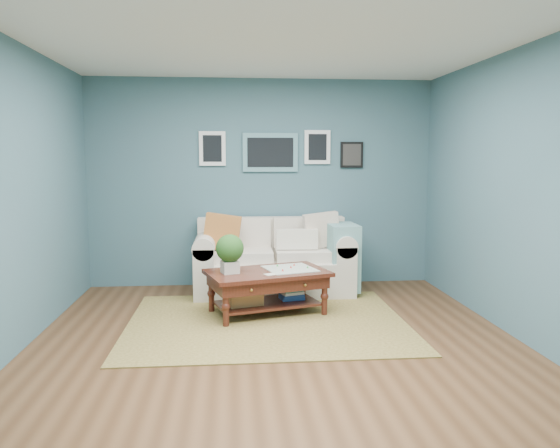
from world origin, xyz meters
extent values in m
plane|color=brown|center=(0.00, 0.00, 0.00)|extent=(5.00, 5.00, 0.00)
plane|color=white|center=(0.00, 0.00, 2.70)|extent=(5.00, 5.00, 0.00)
cube|color=#3F666E|center=(0.00, 2.50, 1.35)|extent=(4.50, 0.02, 2.70)
cube|color=#3F666E|center=(0.00, -2.50, 1.35)|extent=(4.50, 0.02, 2.70)
cube|color=#3F666E|center=(-2.25, 0.00, 1.35)|extent=(0.02, 5.00, 2.70)
cube|color=#3F666E|center=(2.25, 0.00, 1.35)|extent=(0.02, 5.00, 2.70)
cube|color=slate|center=(0.11, 2.48, 1.75)|extent=(0.72, 0.03, 0.50)
cube|color=black|center=(0.11, 2.46, 1.75)|extent=(0.60, 0.01, 0.38)
cube|color=white|center=(-0.64, 2.48, 1.80)|extent=(0.34, 0.03, 0.44)
cube|color=white|center=(0.73, 2.48, 1.82)|extent=(0.34, 0.03, 0.44)
cube|color=black|center=(1.19, 2.48, 1.72)|extent=(0.30, 0.03, 0.34)
cube|color=brown|center=(-0.05, 0.75, 0.01)|extent=(2.83, 2.26, 0.01)
cube|color=beige|center=(0.11, 1.99, 0.21)|extent=(1.44, 0.89, 0.43)
cube|color=beige|center=(0.11, 2.34, 0.67)|extent=(1.89, 0.22, 0.49)
cube|color=beige|center=(-0.73, 1.99, 0.31)|extent=(0.24, 0.89, 0.63)
cube|color=beige|center=(0.95, 1.99, 0.31)|extent=(0.24, 0.89, 0.63)
cylinder|color=beige|center=(-0.73, 1.99, 0.63)|extent=(0.26, 0.89, 0.26)
cylinder|color=beige|center=(0.95, 1.99, 0.63)|extent=(0.26, 0.89, 0.26)
cube|color=beige|center=(-0.27, 1.93, 0.49)|extent=(0.73, 0.57, 0.13)
cube|color=beige|center=(0.50, 1.93, 0.49)|extent=(0.73, 0.57, 0.13)
cube|color=beige|center=(-0.27, 2.21, 0.74)|extent=(0.73, 0.12, 0.37)
cube|color=beige|center=(0.50, 2.21, 0.74)|extent=(0.73, 0.12, 0.37)
cube|color=#C95323|center=(-0.52, 1.94, 0.78)|extent=(0.49, 0.18, 0.48)
cube|color=silver|center=(0.72, 2.01, 0.78)|extent=(0.48, 0.18, 0.47)
cube|color=beige|center=(0.40, 1.89, 0.69)|extent=(0.51, 0.12, 0.24)
cube|color=#6EA5A2|center=(0.95, 1.87, 0.47)|extent=(0.35, 0.56, 0.81)
cube|color=#36180E|center=(-0.02, 1.06, 0.45)|extent=(1.42, 1.07, 0.04)
cube|color=#36180E|center=(-0.02, 1.06, 0.37)|extent=(1.32, 0.96, 0.13)
cube|color=#36180E|center=(-0.02, 1.06, 0.12)|extent=(1.19, 0.83, 0.03)
sphere|color=gold|center=(-0.21, 0.66, 0.37)|extent=(0.03, 0.03, 0.03)
sphere|color=gold|center=(0.36, 0.82, 0.37)|extent=(0.03, 0.03, 0.03)
cylinder|color=#36180E|center=(-0.47, 0.64, 0.22)|extent=(0.06, 0.06, 0.43)
cylinder|color=#36180E|center=(0.58, 0.95, 0.22)|extent=(0.06, 0.06, 0.43)
cylinder|color=#36180E|center=(-0.63, 1.18, 0.22)|extent=(0.06, 0.06, 0.43)
cylinder|color=#36180E|center=(0.42, 1.49, 0.22)|extent=(0.06, 0.06, 0.43)
cube|color=beige|center=(-0.42, 1.00, 0.54)|extent=(0.21, 0.21, 0.13)
sphere|color=#2B541F|center=(-0.42, 1.00, 0.74)|extent=(0.29, 0.29, 0.29)
cube|color=beige|center=(0.23, 1.14, 0.48)|extent=(0.63, 0.63, 0.01)
cube|color=#AE814A|center=(-0.28, 0.99, 0.24)|extent=(0.42, 0.34, 0.21)
cube|color=#254A94|center=(0.25, 1.17, 0.19)|extent=(0.30, 0.25, 0.12)
camera|label=1|loc=(-0.40, -4.68, 1.69)|focal=35.00mm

